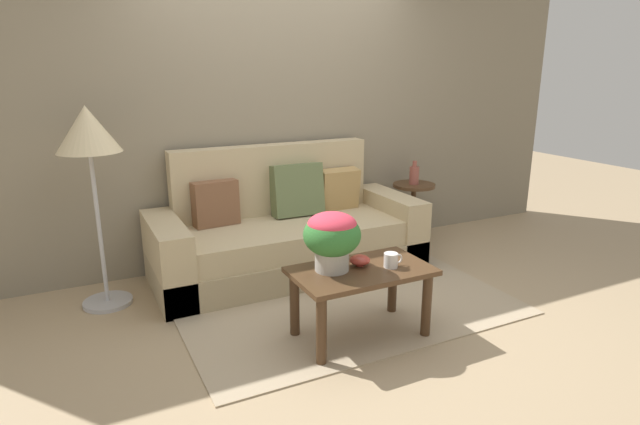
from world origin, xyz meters
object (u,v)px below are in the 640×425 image
floor_lamp (89,142)px  snack_bowl (360,260)px  coffee_table (361,282)px  couch (287,235)px  table_vase (414,175)px  side_table (413,202)px  potted_plant (332,235)px  coffee_mug (391,260)px

floor_lamp → snack_bowl: size_ratio=10.89×
coffee_table → snack_bowl: bearing=69.8°
couch → table_vase: bearing=5.2°
side_table → potted_plant: potted_plant is taller
side_table → coffee_mug: side_table is taller
floor_lamp → table_vase: floor_lamp is taller
side_table → floor_lamp: (-2.88, -0.16, 0.80)m
potted_plant → table_vase: bearing=39.7°
couch → table_vase: couch is taller
potted_plant → table_vase: potted_plant is taller
floor_lamp → potted_plant: 1.80m
floor_lamp → coffee_mug: bearing=-38.8°
potted_plant → table_vase: (1.60, 1.33, -0.01)m
floor_lamp → potted_plant: size_ratio=3.89×
couch → floor_lamp: (-1.46, -0.02, 0.89)m
couch → side_table: size_ratio=3.77×
couch → snack_bowl: couch is taller
side_table → snack_bowl: bearing=-136.3°
snack_bowl → table_vase: 1.96m
couch → snack_bowl: bearing=-90.0°
coffee_table → side_table: side_table is taller
coffee_table → potted_plant: potted_plant is taller
snack_bowl → table_vase: table_vase is taller
coffee_mug → table_vase: bearing=49.6°
coffee_mug → table_vase: size_ratio=0.58×
side_table → potted_plant: 2.11m
side_table → snack_bowl: size_ratio=4.47×
couch → potted_plant: 1.28m
floor_lamp → table_vase: 2.92m
floor_lamp → coffee_mug: 2.20m
floor_lamp → potted_plant: floor_lamp is taller
floor_lamp → table_vase: (2.87, 0.15, -0.52)m
snack_bowl → potted_plant: bearing=176.0°
potted_plant → snack_bowl: bearing=-4.0°
side_table → coffee_table: bearing=-135.6°
side_table → floor_lamp: bearing=-176.9°
coffee_mug → snack_bowl: bearing=145.8°
potted_plant → coffee_mug: 0.43m
potted_plant → couch: bearing=80.7°
snack_bowl → couch: bearing=90.0°
couch → floor_lamp: floor_lamp is taller
potted_plant → coffee_mug: size_ratio=2.80×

